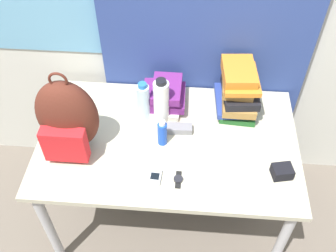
{
  "coord_description": "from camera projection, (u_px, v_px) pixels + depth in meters",
  "views": [
    {
      "loc": [
        0.1,
        -0.89,
        2.25
      ],
      "look_at": [
        0.0,
        0.4,
        0.83
      ],
      "focal_mm": 42.0,
      "sensor_mm": 36.0,
      "label": 1
    }
  ],
  "objects": [
    {
      "name": "book_stack_left",
      "position": [
        165.0,
        96.0,
        2.11
      ],
      "size": [
        0.23,
        0.26,
        0.15
      ],
      "color": "silver",
      "rests_on": "desk"
    },
    {
      "name": "backpack",
      "position": [
        67.0,
        118.0,
        1.82
      ],
      "size": [
        0.29,
        0.23,
        0.46
      ],
      "color": "#512319",
      "rests_on": "desk"
    },
    {
      "name": "wristwatch",
      "position": [
        178.0,
        179.0,
        1.82
      ],
      "size": [
        0.04,
        0.1,
        0.01
      ],
      "color": "black",
      "rests_on": "desk"
    },
    {
      "name": "book_stack_center",
      "position": [
        238.0,
        91.0,
        2.05
      ],
      "size": [
        0.23,
        0.29,
        0.27
      ],
      "color": "#1E5623",
      "rests_on": "desk"
    },
    {
      "name": "camera_pouch",
      "position": [
        282.0,
        171.0,
        1.83
      ],
      "size": [
        0.11,
        0.09,
        0.06
      ],
      "color": "black",
      "rests_on": "desk"
    },
    {
      "name": "cell_phone",
      "position": [
        155.0,
        177.0,
        1.83
      ],
      "size": [
        0.06,
        0.09,
        0.02
      ],
      "color": "#B7BCC6",
      "rests_on": "desk"
    },
    {
      "name": "sports_bottle",
      "position": [
        161.0,
        101.0,
        2.0
      ],
      "size": [
        0.08,
        0.08,
        0.27
      ],
      "color": "white",
      "rests_on": "desk"
    },
    {
      "name": "desk",
      "position": [
        168.0,
        149.0,
        2.05
      ],
      "size": [
        1.31,
        0.8,
        0.73
      ],
      "color": "#B7B299",
      "rests_on": "ground_plane"
    },
    {
      "name": "curtain_blue",
      "position": [
        209.0,
        3.0,
        1.89
      ],
      "size": [
        1.12,
        0.04,
        2.5
      ],
      "color": "navy",
      "rests_on": "ground_plane"
    },
    {
      "name": "water_bottle",
      "position": [
        143.0,
        102.0,
        2.02
      ],
      "size": [
        0.07,
        0.07,
        0.24
      ],
      "color": "silver",
      "rests_on": "desk"
    },
    {
      "name": "sunscreen_bottle",
      "position": [
        162.0,
        133.0,
        1.93
      ],
      "size": [
        0.05,
        0.05,
        0.15
      ],
      "color": "blue",
      "rests_on": "desk"
    },
    {
      "name": "sunglasses_case",
      "position": [
        177.0,
        129.0,
        2.02
      ],
      "size": [
        0.15,
        0.06,
        0.04
      ],
      "color": "gray",
      "rests_on": "desk"
    }
  ]
}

